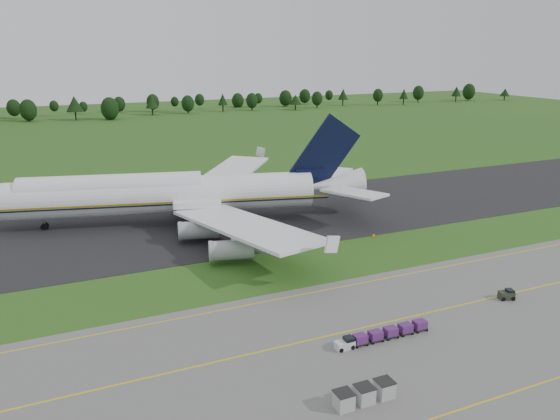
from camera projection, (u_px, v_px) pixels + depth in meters
name	position (u px, v px, depth m)	size (l,w,h in m)	color
ground	(295.00, 267.00, 89.37)	(600.00, 600.00, 0.00)	#295319
apron	(428.00, 376.00, 59.53)	(300.00, 52.00, 0.06)	#63635E
taxiway	(238.00, 220.00, 113.92)	(300.00, 40.00, 0.08)	black
apron_markings	(391.00, 345.00, 65.68)	(300.00, 30.20, 0.01)	yellow
tree_line	(83.00, 107.00, 274.23)	(525.02, 22.66, 11.92)	black
aircraft	(172.00, 194.00, 110.17)	(77.54, 73.16, 21.70)	white
baggage_train	(381.00, 334.00, 66.71)	(12.95, 1.37, 1.32)	silver
utility_cart	(506.00, 295.00, 77.61)	(2.36, 1.80, 1.15)	#293021
uld_row	(364.00, 394.00, 54.84)	(6.63, 1.83, 1.81)	#A7A7A7
edge_markers	(329.00, 243.00, 99.59)	(19.54, 0.30, 0.60)	orange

